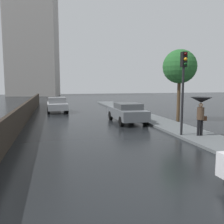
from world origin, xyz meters
The scene contains 7 objects.
ground centered at (0.00, 0.00, 0.00)m, with size 120.00×120.00×0.00m, color black.
car_silver_near_kerb centered at (-1.94, 19.15, 0.77)m, with size 2.01×3.96×1.47m.
car_grey_mid_road centered at (2.89, 11.68, 0.75)m, with size 1.93×4.58×1.42m.
pedestrian_with_umbrella_near centered at (5.06, 5.94, 1.73)m, with size 1.05×1.05×1.98m.
traffic_light centered at (4.21, 6.29, 3.10)m, with size 0.26×0.39×4.27m.
street_tree_near centered at (6.78, 11.33, 4.02)m, with size 2.48×2.48×5.29m.
distant_tower centered at (-6.42, 52.18, 14.52)m, with size 11.55×8.31×32.96m.
Camera 1 is at (-2.27, -4.93, 2.84)m, focal length 38.74 mm.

